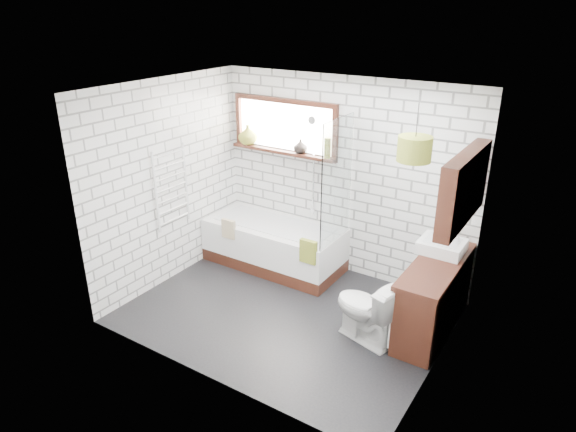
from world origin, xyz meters
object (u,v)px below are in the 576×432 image
Objects in this scene: vanity at (434,297)px; basin at (442,246)px; toilet at (366,309)px; pendant at (415,149)px; bathtub at (274,245)px.

vanity is 3.00× the size of basin.
basin is 1.08m from toilet.
vanity is 0.76m from toilet.
vanity is 1.79m from pendant.
pendant is (2.06, -0.82, 1.80)m from bathtub.
pendant reaches higher than basin.
pendant is at bearing -110.57° from vanity.
basin is at bearing -0.45° from bathtub.
vanity is 4.61× the size of pendant.
pendant is (-0.19, -0.52, 1.70)m from vanity.
bathtub is 6.08× the size of pendant.
basin is at bearing 166.07° from toilet.
vanity is (2.25, -0.30, 0.10)m from bathtub.
basin is at bearing 80.46° from pendant.
toilet is at bearing -173.63° from pendant.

